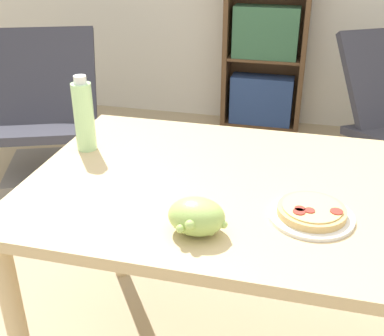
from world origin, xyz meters
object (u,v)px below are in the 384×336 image
Objects in this scene: bookshelf at (266,29)px; pizza_on_plate at (311,213)px; lounge_chair_near at (49,135)px; drink_bottle at (84,116)px; grape_bunch at (197,216)px.

pizza_on_plate is at bearing -81.23° from bookshelf.
bookshelf is at bearing 24.51° from lounge_chair_near.
drink_bottle is 1.47m from lounge_chair_near.
pizza_on_plate is 0.25× the size of lounge_chair_near.
lounge_chair_near reaches higher than grape_bunch.
grape_bunch reaches higher than pizza_on_plate.
bookshelf is at bearing 92.39° from grape_bunch.
drink_bottle is (-0.77, 0.26, 0.11)m from pizza_on_plate.
pizza_on_plate is at bearing 26.49° from grape_bunch.
drink_bottle reaches higher than grape_bunch.
drink_bottle reaches higher than lounge_chair_near.
bookshelf is at bearing 98.77° from pizza_on_plate.
pizza_on_plate is 0.87× the size of drink_bottle.
bookshelf is (-0.39, 2.54, -0.01)m from pizza_on_plate.
grape_bunch is 0.64m from drink_bottle.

